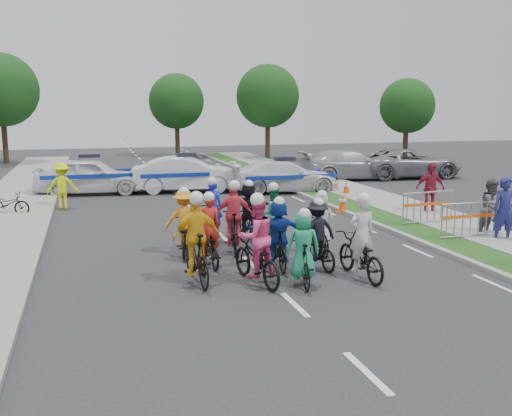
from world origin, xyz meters
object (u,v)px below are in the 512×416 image
object	(u,v)px
rider_6	(209,240)
civilian_sedan	(350,165)
police_car_0	(90,176)
civilian_suv	(409,163)
police_car_2	(285,176)
rider_10	(184,228)
rider_3	(197,248)
parked_bike	(7,204)
barrier_1	(471,222)
tree_3	(1,90)
police_car_1	(186,174)
rider_4	(317,240)
rider_5	(278,238)
rider_12	(212,219)
barrier_2	(428,209)
spectator_2	(430,189)
spectator_1	(492,207)
rider_11	(248,214)
rider_0	(360,250)
spectator_0	(505,210)
rider_7	(320,229)
rider_2	(256,250)
tree_4	(176,101)
tree_1	(268,96)
rider_1	(302,255)
cone_1	(346,188)
marshal_hiviz	(62,186)
cone_0	(343,203)

from	to	relation	value
rider_6	civilian_sedan	bearing A→B (deg)	-128.41
police_car_0	civilian_suv	world-z (taller)	police_car_0
police_car_2	rider_10	bearing A→B (deg)	154.65
rider_3	parked_bike	size ratio (longest dim) A/B	1.29
barrier_1	tree_3	world-z (taller)	tree_3
police_car_0	police_car_1	size ratio (longest dim) A/B	0.98
rider_3	barrier_1	xyz separation A→B (m)	(8.26, 1.72, -0.22)
rider_4	civilian_sedan	size ratio (longest dim) A/B	0.32
rider_6	rider_5	bearing A→B (deg)	149.78
barrier_1	rider_12	bearing A→B (deg)	163.11
police_car_1	barrier_2	xyz separation A→B (m)	(6.18, -9.65, -0.23)
rider_6	rider_10	bearing A→B (deg)	-71.42
spectator_2	spectator_1	bearing A→B (deg)	-88.06
rider_4	police_car_2	distance (m)	12.28
rider_3	rider_11	xyz separation A→B (m)	(2.21, 3.71, -0.04)
rider_0	spectator_0	world-z (taller)	rider_0
police_car_0	rider_7	bearing A→B (deg)	-149.96
rider_10	rider_11	size ratio (longest dim) A/B	1.05
tree_3	civilian_suv	bearing A→B (deg)	-33.95
rider_2	civilian_suv	xyz separation A→B (m)	(13.30, 15.70, 0.04)
police_car_1	spectator_0	distance (m)	14.09
spectator_2	rider_4	bearing A→B (deg)	-136.08
rider_5	tree_4	distance (m)	31.80
rider_4	tree_1	size ratio (longest dim) A/B	0.25
rider_1	rider_10	bearing A→B (deg)	-49.18
civilian_sedan	civilian_suv	world-z (taller)	civilian_suv
tree_3	rider_1	bearing A→B (deg)	-72.75
police_car_1	cone_1	size ratio (longest dim) A/B	6.89
civilian_sedan	police_car_2	bearing A→B (deg)	128.52
rider_1	tree_4	bearing A→B (deg)	-84.51
rider_6	tree_4	size ratio (longest dim) A/B	0.29
rider_5	marshal_hiviz	world-z (taller)	rider_5
spectator_0	barrier_1	xyz separation A→B (m)	(-0.76, 0.45, -0.37)
rider_4	tree_3	world-z (taller)	tree_3
rider_7	parked_bike	distance (m)	11.74
rider_0	rider_4	size ratio (longest dim) A/B	1.13
rider_1	spectator_1	bearing A→B (deg)	-148.25
police_car_2	barrier_1	bearing A→B (deg)	-162.48
rider_6	tree_4	distance (m)	31.16
rider_1	parked_bike	world-z (taller)	rider_1
rider_1	cone_0	bearing A→B (deg)	-110.97
police_car_2	tree_1	world-z (taller)	tree_1
rider_3	tree_1	size ratio (longest dim) A/B	0.30
rider_1	rider_6	xyz separation A→B (m)	(-1.58, 2.18, -0.07)
spectator_2	tree_3	xyz separation A→B (m)	(-16.89, 24.50, 3.95)
spectator_0	civilian_suv	bearing A→B (deg)	88.30
barrier_1	barrier_2	distance (m)	2.15
rider_1	rider_5	bearing A→B (deg)	-76.36
rider_3	spectator_2	bearing A→B (deg)	-153.04
tree_1	police_car_0	bearing A→B (deg)	-132.08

